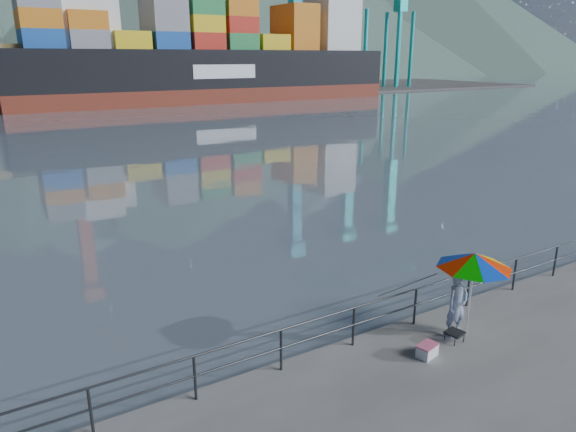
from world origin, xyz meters
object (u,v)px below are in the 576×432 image
object	(u,v)px
fisherman	(457,305)
container_ship	(221,62)
beach_umbrella	(474,260)
cooler_bag	(427,351)

from	to	relation	value
fisherman	container_ship	size ratio (longest dim) A/B	0.03
beach_umbrella	cooler_bag	bearing A→B (deg)	-172.57
cooler_bag	fisherman	bearing A→B (deg)	2.12
beach_umbrella	container_ship	world-z (taller)	container_ship
cooler_bag	container_ship	bearing A→B (deg)	56.52
fisherman	container_ship	distance (m)	74.72
fisherman	beach_umbrella	bearing A→B (deg)	-27.27
fisherman	cooler_bag	size ratio (longest dim) A/B	3.46
fisherman	cooler_bag	distance (m)	1.51
fisherman	container_ship	xyz separation A→B (m)	(24.81, 70.30, 5.00)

